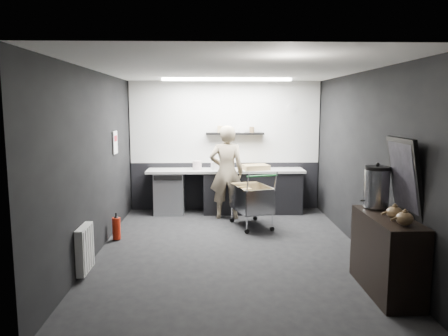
{
  "coord_description": "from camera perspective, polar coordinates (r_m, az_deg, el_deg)",
  "views": [
    {
      "loc": [
        -0.31,
        -6.39,
        2.18
      ],
      "look_at": [
        -0.09,
        0.4,
        1.22
      ],
      "focal_mm": 35.0,
      "sensor_mm": 36.0,
      "label": 1
    }
  ],
  "objects": [
    {
      "name": "floor",
      "position": [
        6.76,
        0.93,
        -10.74
      ],
      "size": [
        5.5,
        5.5,
        0.0
      ],
      "primitive_type": "plane",
      "color": "black",
      "rests_on": "ground"
    },
    {
      "name": "ceiling",
      "position": [
        6.42,
        0.98,
        12.72
      ],
      "size": [
        5.5,
        5.5,
        0.0
      ],
      "primitive_type": "plane",
      "rotation": [
        3.14,
        0.0,
        0.0
      ],
      "color": "white",
      "rests_on": "wall_back"
    },
    {
      "name": "wall_back",
      "position": [
        9.19,
        0.13,
        2.89
      ],
      "size": [
        5.5,
        0.0,
        5.5
      ],
      "primitive_type": "plane",
      "rotation": [
        1.57,
        0.0,
        0.0
      ],
      "color": "black",
      "rests_on": "floor"
    },
    {
      "name": "wall_front",
      "position": [
        3.75,
        2.96,
        -4.72
      ],
      "size": [
        5.5,
        0.0,
        5.5
      ],
      "primitive_type": "plane",
      "rotation": [
        -1.57,
        0.0,
        0.0
      ],
      "color": "black",
      "rests_on": "floor"
    },
    {
      "name": "wall_left",
      "position": [
        6.67,
        -16.49,
        0.59
      ],
      "size": [
        0.0,
        5.5,
        5.5
      ],
      "primitive_type": "plane",
      "rotation": [
        1.57,
        0.0,
        1.57
      ],
      "color": "black",
      "rests_on": "floor"
    },
    {
      "name": "wall_right",
      "position": [
        6.85,
        17.92,
        0.72
      ],
      "size": [
        0.0,
        5.5,
        5.5
      ],
      "primitive_type": "plane",
      "rotation": [
        1.57,
        0.0,
        -1.57
      ],
      "color": "black",
      "rests_on": "floor"
    },
    {
      "name": "kitchen_wall_panel",
      "position": [
        9.13,
        0.14,
        6.0
      ],
      "size": [
        3.95,
        0.02,
        1.7
      ],
      "primitive_type": "cube",
      "color": "silver",
      "rests_on": "wall_back"
    },
    {
      "name": "dado_panel",
      "position": [
        9.28,
        0.14,
        -2.36
      ],
      "size": [
        3.95,
        0.02,
        1.0
      ],
      "primitive_type": "cube",
      "color": "black",
      "rests_on": "wall_back"
    },
    {
      "name": "floating_shelf",
      "position": [
        9.04,
        1.43,
        4.52
      ],
      "size": [
        1.2,
        0.22,
        0.04
      ],
      "primitive_type": "cube",
      "color": "black",
      "rests_on": "wall_back"
    },
    {
      "name": "wall_clock",
      "position": [
        9.27,
        8.9,
        7.79
      ],
      "size": [
        0.2,
        0.03,
        0.2
      ],
      "primitive_type": "cylinder",
      "rotation": [
        1.57,
        0.0,
        0.0
      ],
      "color": "silver",
      "rests_on": "wall_back"
    },
    {
      "name": "poster",
      "position": [
        7.9,
        -14.03,
        3.26
      ],
      "size": [
        0.02,
        0.3,
        0.4
      ],
      "primitive_type": "cube",
      "color": "white",
      "rests_on": "wall_left"
    },
    {
      "name": "poster_red_band",
      "position": [
        7.89,
        -14.02,
        3.76
      ],
      "size": [
        0.02,
        0.22,
        0.1
      ],
      "primitive_type": "cube",
      "color": "red",
      "rests_on": "poster"
    },
    {
      "name": "radiator",
      "position": [
        6.02,
        -17.73,
        -10.03
      ],
      "size": [
        0.1,
        0.5,
        0.6
      ],
      "primitive_type": "cube",
      "color": "silver",
      "rests_on": "wall_left"
    },
    {
      "name": "ceiling_strip",
      "position": [
        8.26,
        0.35,
        11.47
      ],
      "size": [
        2.4,
        0.2,
        0.04
      ],
      "primitive_type": "cube",
      "color": "white",
      "rests_on": "ceiling"
    },
    {
      "name": "prep_counter",
      "position": [
        8.99,
        1.07,
        -2.98
      ],
      "size": [
        3.2,
        0.61,
        0.9
      ],
      "color": "black",
      "rests_on": "floor"
    },
    {
      "name": "person",
      "position": [
        8.46,
        0.33,
        -0.54
      ],
      "size": [
        0.69,
        0.47,
        1.82
      ],
      "primitive_type": "imported",
      "rotation": [
        0.0,
        0.0,
        3.09
      ],
      "color": "#BCB195",
      "rests_on": "floor"
    },
    {
      "name": "shopping_cart",
      "position": [
        7.94,
        3.57,
        -4.24
      ],
      "size": [
        0.8,
        1.08,
        1.03
      ],
      "color": "silver",
      "rests_on": "floor"
    },
    {
      "name": "sideboard",
      "position": [
        5.54,
        20.53,
        -9.24
      ],
      "size": [
        0.52,
        1.22,
        1.83
      ],
      "color": "black",
      "rests_on": "floor"
    },
    {
      "name": "fire_extinguisher",
      "position": [
        7.41,
        -13.87,
        -7.57
      ],
      "size": [
        0.13,
        0.13,
        0.44
      ],
      "color": "#A91E0B",
      "rests_on": "floor"
    },
    {
      "name": "cardboard_box",
      "position": [
        8.9,
        4.14,
        0.11
      ],
      "size": [
        0.58,
        0.49,
        0.1
      ],
      "primitive_type": "cube",
      "rotation": [
        0.0,
        0.0,
        0.24
      ],
      "color": "tan",
      "rests_on": "prep_counter"
    },
    {
      "name": "pink_tub",
      "position": [
        8.9,
        -3.52,
        0.36
      ],
      "size": [
        0.18,
        0.18,
        0.18
      ],
      "primitive_type": "cylinder",
      "color": "beige",
      "rests_on": "prep_counter"
    },
    {
      "name": "white_container",
      "position": [
        8.85,
        -1.0,
        0.29
      ],
      "size": [
        0.22,
        0.2,
        0.17
      ],
      "primitive_type": "cube",
      "rotation": [
        0.0,
        0.0,
        0.33
      ],
      "color": "silver",
      "rests_on": "prep_counter"
    }
  ]
}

